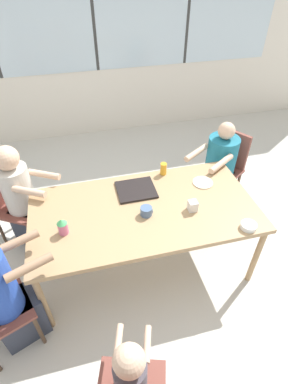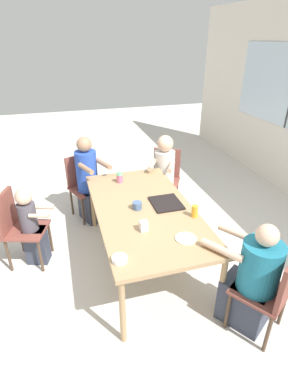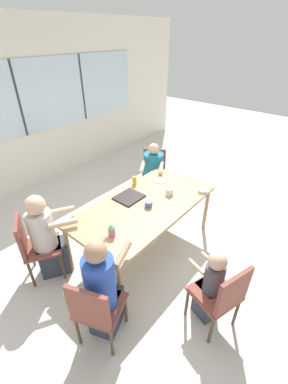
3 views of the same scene
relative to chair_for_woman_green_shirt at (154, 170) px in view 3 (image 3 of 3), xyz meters
The scene contains 18 objects.
ground_plane 1.44m from the chair_for_woman_green_shirt, 147.32° to the right, with size 16.00×16.00×0.00m, color beige.
wall_back_with_windows 2.46m from the chair_for_woman_green_shirt, 119.77° to the left, with size 8.40×0.08×2.80m.
dining_table 1.36m from the chair_for_woman_green_shirt, 147.32° to the right, with size 1.87×0.96×0.71m.
chair_for_woman_green_shirt is the anchor object (origin of this frame).
chair_for_man_blue_shirt 2.31m from the chair_for_woman_green_shirt, behind, with size 0.55×0.55×0.84m.
chair_for_man_teal_shirt 2.68m from the chair_for_woman_green_shirt, 152.82° to the right, with size 0.52×0.52×0.84m.
chair_for_toddler 2.53m from the chair_for_woman_green_shirt, 127.50° to the right, with size 0.50×0.50×0.84m.
person_woman_green_shirt 0.18m from the chair_for_woman_green_shirt, 147.32° to the right, with size 0.66×0.58×1.03m.
person_man_blue_shirt 2.17m from the chair_for_woman_green_shirt, behind, with size 0.57×0.49×1.10m.
person_man_teal_shirt 2.52m from the chair_for_woman_green_shirt, 152.47° to the right, with size 0.56×0.44×1.15m.
person_toddler 2.39m from the chair_for_woman_green_shirt, 128.75° to the right, with size 0.28×0.37×0.90m.
food_tray_dark 1.26m from the chair_for_woman_green_shirt, 157.04° to the right, with size 0.34×0.30×0.02m.
coffee_mug 1.41m from the chair_for_woman_green_shirt, 144.84° to the right, with size 0.10×0.10×0.08m.
sippy_cup 1.99m from the chair_for_woman_green_shirt, 154.93° to the right, with size 0.08×0.08×0.14m.
juice_glass 0.93m from the chair_for_woman_green_shirt, 159.84° to the right, with size 0.06×0.06×0.12m.
milk_carton_small 1.16m from the chair_for_woman_green_shirt, 131.85° to the right, with size 0.07×0.07×0.09m.
bowl_white_shallow 1.23m from the chair_for_woman_green_shirt, 109.68° to the right, with size 0.12×0.12×0.04m.
plate_tortillas 0.78m from the chair_for_woman_green_shirt, 134.98° to the right, with size 0.19×0.19×0.01m.
Camera 3 is at (-2.00, -1.68, 2.53)m, focal length 24.00 mm.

